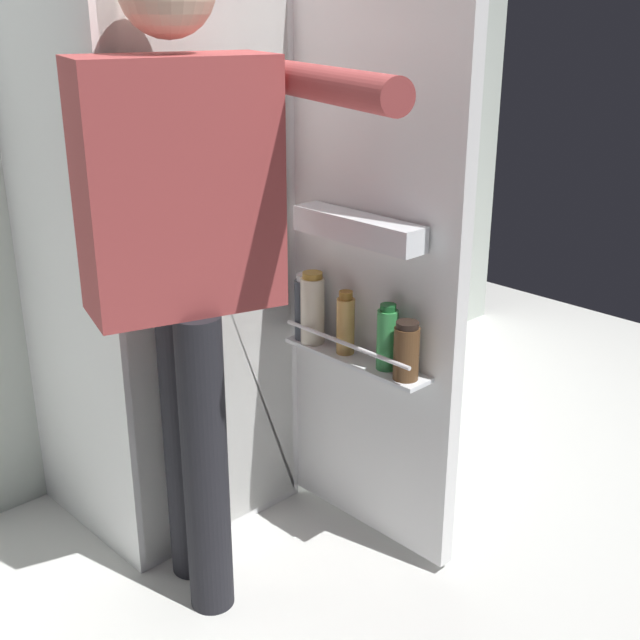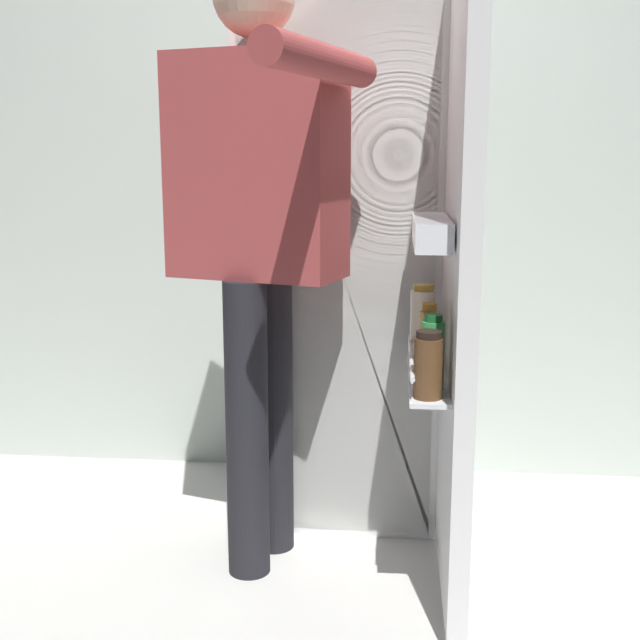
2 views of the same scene
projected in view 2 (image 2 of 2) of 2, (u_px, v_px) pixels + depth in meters
ground_plane at (329, 575)px, 2.34m from camera, size 5.36×5.36×0.00m
kitchen_wall at (350, 122)px, 2.95m from camera, size 4.40×0.10×2.60m
refrigerator at (351, 250)px, 2.64m from camera, size 0.67×1.20×1.76m
person at (260, 211)px, 2.24m from camera, size 0.58×0.85×1.70m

